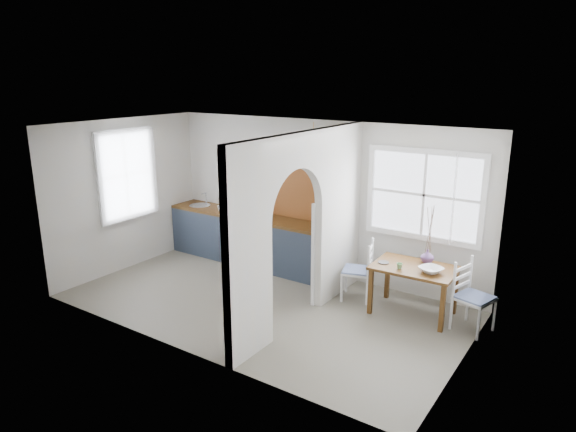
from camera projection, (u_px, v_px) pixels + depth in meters
The scene contains 26 objects.
floor at pixel (263, 304), 7.62m from camera, with size 5.80×3.20×0.01m, color slate.
ceiling at pixel (260, 128), 6.92m from camera, with size 5.80×3.20×0.01m, color beige.
walls at pixel (261, 220), 7.27m from camera, with size 5.81×3.21×2.60m.
partition at pixel (305, 217), 6.90m from camera, with size 0.12×3.20×2.60m.
kitchen_window at pixel (126, 175), 8.72m from camera, with size 0.10×1.16×1.50m, color white, non-canonical shape.
nook_window at pixel (424, 195), 7.48m from camera, with size 1.76×0.10×1.30m, color white, non-canonical shape.
counter at pixel (256, 239), 9.17m from camera, with size 3.50×0.60×0.90m.
sink at pixel (200, 206), 9.73m from camera, with size 0.40×0.40×0.02m, color silver.
backsplash at pixel (307, 194), 8.63m from camera, with size 1.65×0.03×0.90m, color brown.
shelf at pixel (305, 156), 8.38m from camera, with size 1.75×0.20×0.21m.
pendant_lamp at pixel (313, 169), 7.96m from camera, with size 0.26×0.26×0.16m, color beige.
utensil_rail at pixel (330, 203), 7.63m from camera, with size 0.02×0.02×0.50m, color silver.
dining_table at pixel (413, 290), 7.25m from camera, with size 1.14×0.76×0.71m, color #5F3412, non-canonical shape.
chair_left at pixel (357, 270), 7.71m from camera, with size 0.42×0.42×0.92m, color white, non-canonical shape.
chair_right at pixel (475, 297), 6.74m from camera, with size 0.44×0.44×0.95m, color white, non-canonical shape.
kettle at pixel (322, 223), 8.19m from camera, with size 0.17×0.14×0.20m, color beige, non-canonical shape.
mug_a at pixel (220, 208), 9.31m from camera, with size 0.11×0.11×0.10m, color white.
mug_b at pixel (224, 207), 9.45m from camera, with size 0.11×0.11×0.09m, color silver.
knife_block at pixel (258, 209), 9.07m from camera, with size 0.09×0.13×0.21m, color black.
jar at pixel (261, 211), 9.05m from camera, with size 0.09×0.09×0.15m, color olive.
towel_magenta at pixel (330, 274), 8.03m from camera, with size 0.02×0.03×0.51m, color #CF1857.
towel_orange at pixel (328, 277), 7.98m from camera, with size 0.02×0.03×0.49m, color orange.
bowl at pixel (431, 270), 6.94m from camera, with size 0.30×0.30×0.07m, color white.
table_cup at pixel (399, 266), 7.07m from camera, with size 0.09×0.09×0.08m, color #6EA468.
plate at pixel (383, 262), 7.30m from camera, with size 0.16×0.16×0.01m, color #343031.
vase at pixel (427, 256), 7.28m from camera, with size 0.19×0.19×0.19m, color #5B3C70.
Camera 1 is at (4.20, -5.60, 3.30)m, focal length 32.00 mm.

